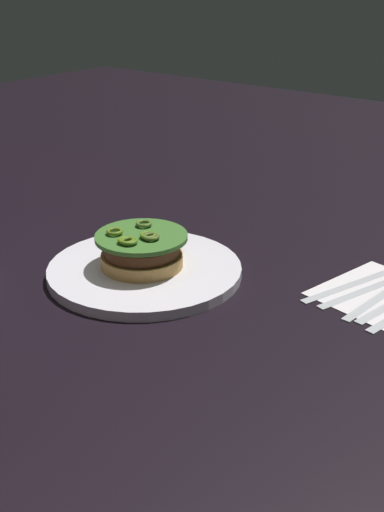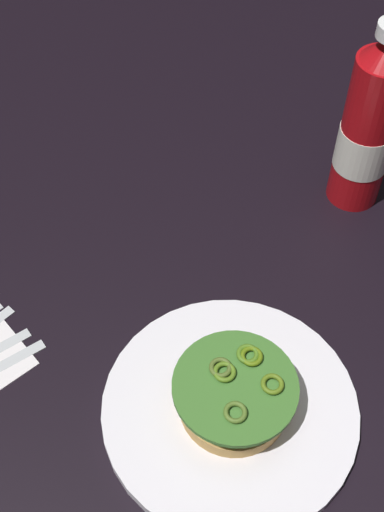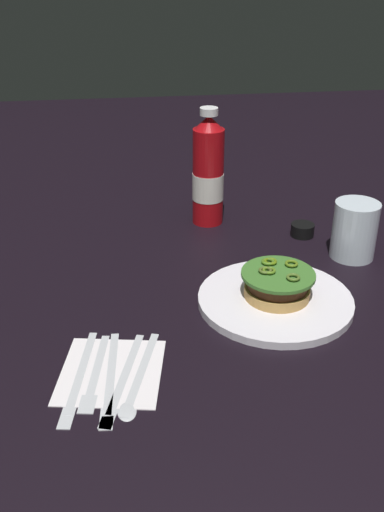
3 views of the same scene
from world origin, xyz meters
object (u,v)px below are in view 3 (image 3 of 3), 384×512
Objects in this scene: napkin at (111,371)px; fork_utensil at (94,377)px; ketchup_bottle at (208,174)px; condiment_cup at (302,230)px; table_knife at (122,381)px; steak_knife at (110,381)px; spoon_utensil at (136,384)px; butter_knife at (78,380)px; water_glass at (355,230)px; dinner_plate at (275,300)px; burger_sandwich at (277,284)px.

napkin is 0.88× the size of fork_utensil.
fork_utensil is (0.52, -0.25, -0.11)m from ketchup_bottle.
table_knife is at bearing -42.62° from condiment_cup.
steak_knife reaches higher than napkin.
steak_knife is 1.11× the size of spoon_utensil.
butter_knife is (0.42, -0.46, -0.01)m from condiment_cup.
butter_knife is at bearing -59.04° from water_glass.
table_knife is at bearing -56.82° from dinner_plate.
burger_sandwich is at bearing 123.28° from table_knife.
condiment_cup is at bearing 153.64° from burger_sandwich.
spoon_utensil is at bearing 74.28° from steak_knife.
condiment_cup is at bearing 133.71° from fork_utensil.
table_knife reaches higher than napkin.
burger_sandwich is 0.37m from ketchup_bottle.
dinner_plate is 0.31m from spoon_utensil.
spoon_utensil is at bearing -53.65° from dinner_plate.
table_knife is at bearing 68.26° from fork_utensil.
water_glass is 0.54× the size of butter_knife.
ketchup_bottle reaches higher than spoon_utensil.
napkin is 0.03m from steak_knife.
fork_utensil is (0.31, -0.50, -0.05)m from water_glass.
spoon_utensil is at bearing -53.11° from water_glass.
water_glass reaches higher than fork_utensil.
dinner_plate is at bearing 123.18° from table_knife.
napkin is 0.76× the size of table_knife.
water_glass is 2.29× the size of condiment_cup.
water_glass is at bearing 126.89° from spoon_utensil.
burger_sandwich is 0.31m from spoon_utensil.
fork_utensil is at bearing -62.40° from dinner_plate.
spoon_utensil is at bearing 77.19° from butter_knife.
burger_sandwich reaches higher than fork_utensil.
napkin is at bearing -62.59° from dinner_plate.
steak_knife is (0.03, -0.00, 0.00)m from napkin.
butter_knife and table_knife have the same top height.
butter_knife is at bearing -100.44° from steak_knife.
water_glass is 0.56× the size of table_knife.
dinner_plate reaches higher than spoon_utensil.
ketchup_bottle is at bearing -128.44° from water_glass.
ketchup_bottle is 0.56m from napkin.
burger_sandwich is 0.66× the size of spoon_utensil.
dinner_plate is 0.38m from ketchup_bottle.
dinner_plate is at bearing 117.60° from fork_utensil.
spoon_utensil is at bearing 42.85° from napkin.
ketchup_bottle reaches higher than napkin.
table_knife is (0.43, -0.40, -0.01)m from condiment_cup.
table_knife is (0.33, -0.47, -0.05)m from water_glass.
ketchup_bottle is 0.60m from butter_knife.
fork_utensil reaches higher than napkin.
burger_sandwich is 0.60× the size of steak_knife.
napkin is at bearing 175.44° from steak_knife.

